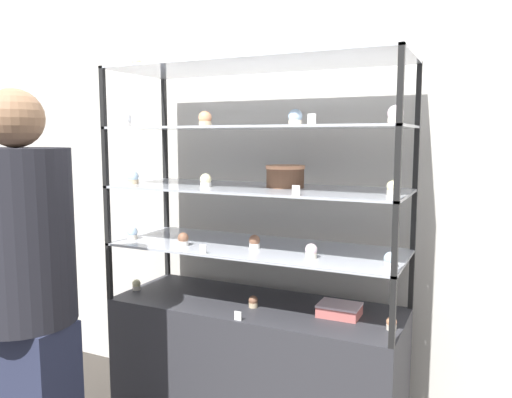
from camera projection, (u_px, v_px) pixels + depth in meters
back_wall at (287, 187)px, 2.90m from camera, size 8.00×0.05×2.60m
display_base at (256, 370)px, 2.64m from camera, size 1.50×0.55×0.73m
display_riser_lower at (256, 249)px, 2.56m from camera, size 1.50×0.55×0.30m
display_riser_middle at (256, 190)px, 2.52m from camera, size 1.50×0.55×0.30m
display_riser_upper at (256, 129)px, 2.48m from camera, size 1.50×0.55×0.30m
display_riser_top at (256, 67)px, 2.45m from camera, size 1.50×0.55×0.30m
layer_cake_centerpiece at (285, 176)px, 2.51m from camera, size 0.20×0.20×0.11m
sheet_cake_frosted at (339, 310)px, 2.41m from camera, size 0.20×0.15×0.06m
cupcake_0 at (136, 285)px, 2.82m from camera, size 0.05×0.05×0.06m
cupcake_1 at (253, 302)px, 2.53m from camera, size 0.05×0.05×0.06m
cupcake_2 at (391, 323)px, 2.24m from camera, size 0.05×0.05×0.06m
price_tag_0 at (238, 316)px, 2.35m from camera, size 0.04×0.00×0.04m
cupcake_3 at (132, 233)px, 2.73m from camera, size 0.06×0.06×0.07m
cupcake_4 at (183, 239)px, 2.56m from camera, size 0.06×0.06×0.07m
cupcake_5 at (255, 242)px, 2.51m from camera, size 0.06×0.06×0.07m
cupcake_6 at (311, 251)px, 2.30m from camera, size 0.06×0.06×0.07m
cupcake_7 at (390, 260)px, 2.13m from camera, size 0.06×0.06×0.07m
price_tag_1 at (203, 249)px, 2.39m from camera, size 0.04×0.00×0.04m
cupcake_8 at (133, 178)px, 2.70m from camera, size 0.06×0.06×0.07m
cupcake_9 at (206, 181)px, 2.53m from camera, size 0.06×0.06×0.07m
cupcake_10 at (393, 188)px, 2.16m from camera, size 0.06×0.06×0.07m
price_tag_2 at (296, 190)px, 2.16m from camera, size 0.04×0.00×0.04m
cupcake_11 at (125, 120)px, 2.64m from camera, size 0.07×0.07×0.08m
cupcake_12 at (205, 119)px, 2.50m from camera, size 0.07×0.07×0.08m
cupcake_13 at (295, 118)px, 2.34m from camera, size 0.07×0.07×0.08m
cupcake_14 at (396, 115)px, 2.06m from camera, size 0.07×0.07×0.08m
price_tag_3 at (312, 119)px, 2.09m from camera, size 0.04×0.00×0.04m
cupcake_15 at (137, 65)px, 2.69m from camera, size 0.06×0.06×0.07m
cupcake_16 at (198, 56)px, 2.42m from camera, size 0.06×0.06×0.07m
cupcake_17 at (299, 52)px, 2.29m from camera, size 0.06×0.06×0.07m
cupcake_18 at (398, 41)px, 2.04m from camera, size 0.06×0.06×0.07m
price_tag_4 at (179, 55)px, 2.33m from camera, size 0.04×0.00×0.04m
donut_glazed at (202, 62)px, 2.52m from camera, size 0.15×0.15×0.04m
customer_figure at (24, 293)px, 2.06m from camera, size 0.42×0.42×1.78m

